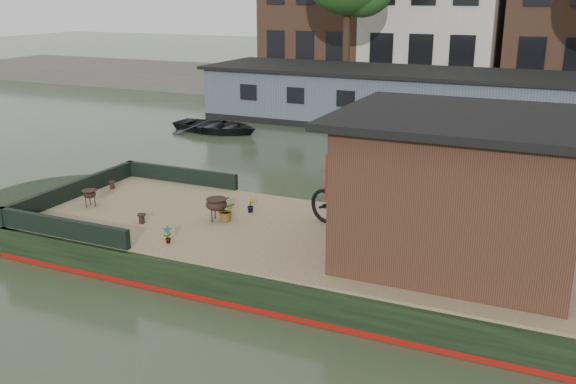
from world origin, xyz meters
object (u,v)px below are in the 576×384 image
at_px(cabin, 461,188).
at_px(bicycle, 353,204).
at_px(brazier_front, 90,198).
at_px(brazier_rear, 217,210).
at_px(dinghy, 216,122).

bearing_deg(cabin, bicycle, 165.19).
xyz_separation_m(cabin, brazier_front, (-7.38, -0.35, -1.05)).
relative_size(brazier_front, brazier_rear, 0.79).
bearing_deg(cabin, brazier_rear, -179.74).
distance_m(bicycle, brazier_front, 5.47).
bearing_deg(bicycle, dinghy, 60.96).
xyz_separation_m(bicycle, brazier_front, (-5.39, -0.88, -0.35)).
xyz_separation_m(bicycle, dinghy, (-8.48, 9.40, -0.83)).
bearing_deg(brazier_front, cabin, 2.72).
xyz_separation_m(bicycle, brazier_rear, (-2.57, -0.55, -0.30)).
height_order(cabin, brazier_front, cabin).
bearing_deg(brazier_front, brazier_rear, 6.68).
relative_size(brazier_rear, dinghy, 0.14).
xyz_separation_m(cabin, dinghy, (-10.46, 9.93, -1.53)).
distance_m(cabin, brazier_rear, 4.67).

